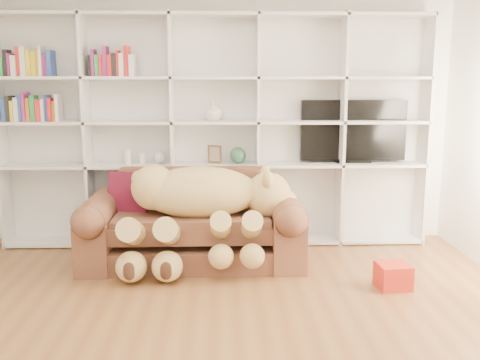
{
  "coord_description": "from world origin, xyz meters",
  "views": [
    {
      "loc": [
        0.07,
        -3.25,
        1.74
      ],
      "look_at": [
        0.23,
        1.63,
        0.81
      ],
      "focal_mm": 40.0,
      "sensor_mm": 36.0,
      "label": 1
    }
  ],
  "objects_px": {
    "sofa": "(193,229)",
    "tv": "(353,132)",
    "teddy_bear": "(201,204)",
    "gift_box": "(393,276)"
  },
  "relations": [
    {
      "from": "sofa",
      "to": "teddy_bear",
      "type": "height_order",
      "value": "teddy_bear"
    },
    {
      "from": "teddy_bear",
      "to": "tv",
      "type": "height_order",
      "value": "tv"
    },
    {
      "from": "teddy_bear",
      "to": "gift_box",
      "type": "height_order",
      "value": "teddy_bear"
    },
    {
      "from": "gift_box",
      "to": "tv",
      "type": "relative_size",
      "value": 0.23
    },
    {
      "from": "teddy_bear",
      "to": "gift_box",
      "type": "relative_size",
      "value": 6.21
    },
    {
      "from": "teddy_bear",
      "to": "sofa",
      "type": "bearing_deg",
      "value": 111.79
    },
    {
      "from": "sofa",
      "to": "tv",
      "type": "relative_size",
      "value": 1.85
    },
    {
      "from": "teddy_bear",
      "to": "tv",
      "type": "relative_size",
      "value": 1.46
    },
    {
      "from": "sofa",
      "to": "gift_box",
      "type": "height_order",
      "value": "sofa"
    },
    {
      "from": "sofa",
      "to": "teddy_bear",
      "type": "xyz_separation_m",
      "value": [
        0.08,
        -0.17,
        0.29
      ]
    }
  ]
}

